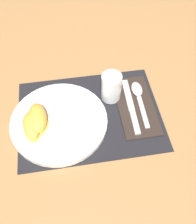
% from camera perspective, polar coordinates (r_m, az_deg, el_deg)
% --- Properties ---
extents(ground_plane, '(3.00, 3.00, 0.00)m').
position_cam_1_polar(ground_plane, '(0.78, -1.83, -0.66)').
color(ground_plane, '#A37547').
extents(placemat, '(0.42, 0.31, 0.00)m').
position_cam_1_polar(placemat, '(0.78, -1.83, -0.57)').
color(placemat, black).
rests_on(placemat, ground_plane).
extents(plate, '(0.28, 0.28, 0.02)m').
position_cam_1_polar(plate, '(0.76, -8.46, -2.08)').
color(plate, white).
rests_on(plate, placemat).
extents(juice_glass, '(0.06, 0.06, 0.09)m').
position_cam_1_polar(juice_glass, '(0.79, 2.89, 5.19)').
color(juice_glass, silver).
rests_on(juice_glass, placemat).
extents(napkin, '(0.11, 0.23, 0.00)m').
position_cam_1_polar(napkin, '(0.81, 8.18, 1.42)').
color(napkin, '#2D231E').
rests_on(napkin, placemat).
extents(knife, '(0.02, 0.21, 0.01)m').
position_cam_1_polar(knife, '(0.80, 7.20, 1.13)').
color(knife, '#BCBCC1').
rests_on(knife, napkin).
extents(spoon, '(0.04, 0.18, 0.01)m').
position_cam_1_polar(spoon, '(0.83, 8.79, 3.72)').
color(spoon, '#BCBCC1').
rests_on(spoon, napkin).
extents(fork, '(0.15, 0.13, 0.00)m').
position_cam_1_polar(fork, '(0.77, -9.35, -0.47)').
color(fork, '#BCBCC1').
rests_on(fork, plate).
extents(citrus_wedge_0, '(0.06, 0.10, 0.04)m').
position_cam_1_polar(citrus_wedge_0, '(0.75, -13.03, -1.39)').
color(citrus_wedge_0, '#F7C656').
rests_on(citrus_wedge_0, plate).
extents(citrus_wedge_1, '(0.06, 0.10, 0.04)m').
position_cam_1_polar(citrus_wedge_1, '(0.74, -14.33, -3.01)').
color(citrus_wedge_1, '#F7C656').
rests_on(citrus_wedge_1, plate).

